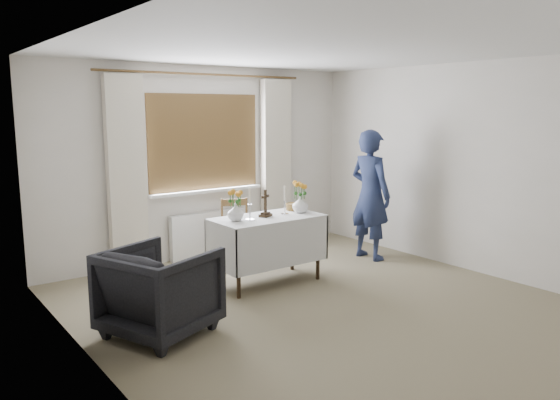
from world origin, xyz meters
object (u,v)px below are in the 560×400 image
at_px(flower_vase_left, 235,212).
at_px(wooden_cross, 265,203).
at_px(wooden_chair, 237,232).
at_px(armchair, 160,291).
at_px(person, 370,195).
at_px(flower_vase_right, 300,204).
at_px(altar_table, 268,250).

bearing_deg(flower_vase_left, wooden_cross, -0.89).
height_order(wooden_chair, armchair, wooden_chair).
distance_m(person, flower_vase_right, 1.23).
bearing_deg(armchair, flower_vase_right, -95.77).
relative_size(wooden_cross, flower_vase_right, 1.58).
bearing_deg(wooden_chair, wooden_cross, -81.17).
bearing_deg(flower_vase_right, flower_vase_left, 176.39).
distance_m(person, wooden_cross, 1.69).
bearing_deg(wooden_cross, flower_vase_left, 154.33).
height_order(wooden_chair, person, person).
height_order(armchair, flower_vase_left, flower_vase_left).
relative_size(wooden_cross, flower_vase_left, 1.63).
distance_m(wooden_chair, person, 1.79).
xyz_separation_m(altar_table, person, (1.68, 0.05, 0.46)).
relative_size(altar_table, person, 0.73).
xyz_separation_m(person, wooden_cross, (-1.69, -0.03, 0.07)).
height_order(altar_table, person, person).
relative_size(armchair, person, 0.50).
xyz_separation_m(altar_table, flower_vase_right, (0.45, -0.02, 0.48)).
bearing_deg(armchair, wooden_cross, -89.93).
relative_size(wooden_chair, wooden_cross, 2.69).
bearing_deg(flower_vase_right, altar_table, 177.04).
relative_size(altar_table, wooden_chair, 1.52).
height_order(armchair, person, person).
relative_size(wooden_chair, armchair, 0.96).
height_order(altar_table, flower_vase_right, flower_vase_right).
xyz_separation_m(altar_table, wooden_cross, (-0.01, 0.02, 0.53)).
height_order(flower_vase_left, flower_vase_right, flower_vase_right).
xyz_separation_m(wooden_chair, person, (1.52, -0.83, 0.44)).
distance_m(wooden_chair, flower_vase_left, 1.11).
xyz_separation_m(armchair, person, (3.25, 0.65, 0.46)).
distance_m(altar_table, armchair, 1.68).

